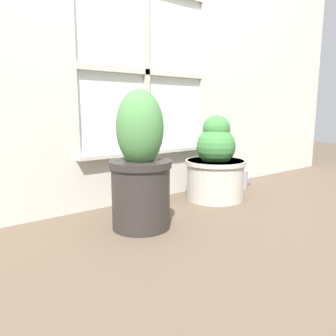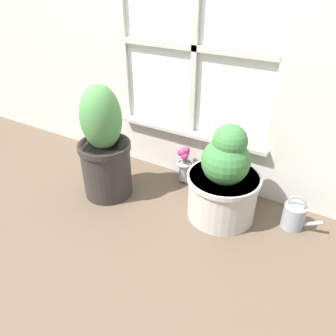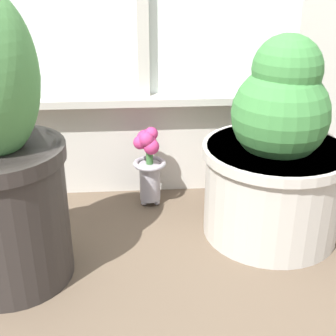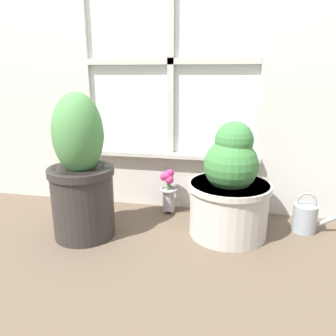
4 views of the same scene
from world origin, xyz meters
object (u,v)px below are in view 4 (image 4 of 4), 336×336
(potted_plant_right, at_px, (230,190))
(potted_plant_left, at_px, (81,174))
(flower_vase, at_px, (168,187))
(watering_can, at_px, (305,217))

(potted_plant_right, bearing_deg, potted_plant_left, -167.81)
(potted_plant_right, distance_m, flower_vase, 0.41)
(flower_vase, bearing_deg, watering_can, -7.24)
(watering_can, bearing_deg, potted_plant_left, -166.91)
(potted_plant_left, bearing_deg, watering_can, 13.09)
(potted_plant_right, relative_size, flower_vase, 2.19)
(potted_plant_right, xyz_separation_m, watering_can, (0.39, 0.10, -0.16))
(flower_vase, height_order, watering_can, flower_vase)
(potted_plant_right, relative_size, watering_can, 2.65)
(potted_plant_right, height_order, flower_vase, potted_plant_right)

